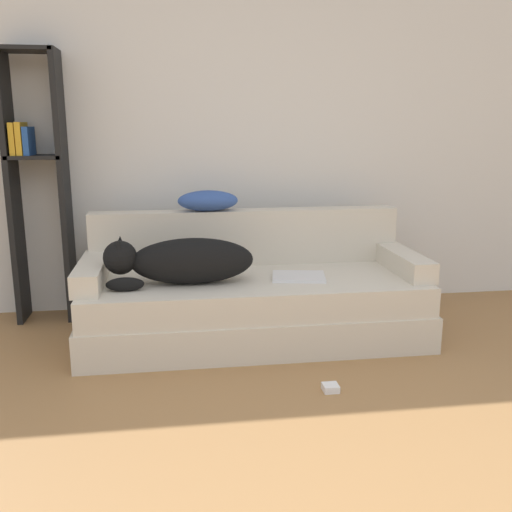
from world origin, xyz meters
The scene contains 10 objects.
wall_back centered at (0.00, 2.93, 1.35)m, with size 7.34×0.06×2.70m.
couch centered at (0.08, 2.18, 0.19)m, with size 2.03×0.85×0.39m.
couch_backrest centered at (0.08, 2.53, 0.56)m, with size 1.99×0.15×0.35m.
couch_arm_left centered at (-0.86, 2.17, 0.45)m, with size 0.15×0.66×0.12m.
couch_arm_right centered at (1.02, 2.17, 0.45)m, with size 0.15×0.66×0.12m.
dog centered at (-0.35, 2.08, 0.52)m, with size 0.85×0.26×0.28m.
laptop centered at (0.34, 2.11, 0.40)m, with size 0.35×0.29×0.02m.
throw_pillow centered at (-0.17, 2.52, 0.81)m, with size 0.38×0.21×0.13m.
bookshelf centered at (-1.25, 2.74, 0.96)m, with size 0.36×0.26×1.74m.
power_adapter centered at (0.35, 1.41, 0.02)m, with size 0.08×0.08×0.03m.
Camera 1 is at (-0.38, -1.10, 1.28)m, focal length 40.00 mm.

